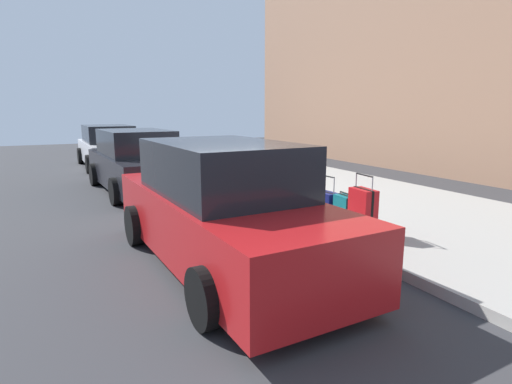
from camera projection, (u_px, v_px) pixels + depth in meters
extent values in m
plane|color=#333335|center=(232.00, 200.00, 9.95)|extent=(40.00, 40.00, 0.00)
cube|color=#9E9B93|center=(317.00, 188.00, 11.04)|extent=(18.00, 5.00, 0.14)
cube|color=red|center=(362.00, 213.00, 6.55)|extent=(0.50, 0.29, 0.77)
cube|color=black|center=(362.00, 213.00, 6.55)|extent=(0.49, 0.09, 0.78)
cylinder|color=gray|center=(372.00, 184.00, 6.26)|extent=(0.02, 0.02, 0.22)
cylinder|color=gray|center=(356.00, 180.00, 6.64)|extent=(0.02, 0.02, 0.22)
cylinder|color=black|center=(364.00, 175.00, 6.43)|extent=(0.42, 0.06, 0.02)
cylinder|color=black|center=(370.00, 238.00, 6.43)|extent=(0.05, 0.02, 0.04)
cylinder|color=black|center=(354.00, 231.00, 6.82)|extent=(0.05, 0.02, 0.04)
cube|color=#0F606B|center=(345.00, 211.00, 7.06)|extent=(0.43, 0.29, 0.56)
cube|color=black|center=(345.00, 211.00, 7.06)|extent=(0.42, 0.08, 0.57)
cylinder|color=gray|center=(352.00, 196.00, 6.84)|extent=(0.02, 0.02, 0.04)
cylinder|color=gray|center=(340.00, 193.00, 7.16)|extent=(0.02, 0.02, 0.04)
cylinder|color=black|center=(346.00, 193.00, 7.00)|extent=(0.35, 0.05, 0.02)
cylinder|color=black|center=(351.00, 228.00, 6.95)|extent=(0.05, 0.02, 0.04)
cylinder|color=black|center=(339.00, 223.00, 7.27)|extent=(0.05, 0.02, 0.04)
cube|color=navy|center=(327.00, 207.00, 7.47)|extent=(0.41, 0.28, 0.53)
cube|color=black|center=(327.00, 207.00, 7.47)|extent=(0.40, 0.07, 0.54)
cylinder|color=gray|center=(334.00, 186.00, 7.24)|extent=(0.02, 0.02, 0.30)
cylinder|color=gray|center=(322.00, 183.00, 7.53)|extent=(0.02, 0.02, 0.30)
cylinder|color=black|center=(328.00, 176.00, 7.36)|extent=(0.33, 0.04, 0.02)
cylinder|color=black|center=(333.00, 222.00, 7.37)|extent=(0.05, 0.02, 0.04)
cylinder|color=black|center=(321.00, 217.00, 7.66)|extent=(0.05, 0.02, 0.04)
cube|color=#9EA0A8|center=(311.00, 200.00, 7.88)|extent=(0.43, 0.24, 0.60)
cube|color=black|center=(311.00, 200.00, 7.88)|extent=(0.44, 0.05, 0.61)
cylinder|color=gray|center=(317.00, 181.00, 7.64)|extent=(0.02, 0.02, 0.20)
cylinder|color=gray|center=(306.00, 178.00, 7.96)|extent=(0.02, 0.02, 0.20)
cylinder|color=black|center=(312.00, 174.00, 7.78)|extent=(0.37, 0.03, 0.02)
cylinder|color=black|center=(316.00, 216.00, 7.77)|extent=(0.04, 0.02, 0.04)
cylinder|color=black|center=(305.00, 212.00, 8.10)|extent=(0.04, 0.02, 0.04)
cube|color=#59601E|center=(300.00, 196.00, 8.33)|extent=(0.38, 0.25, 0.54)
cube|color=black|center=(300.00, 196.00, 8.33)|extent=(0.38, 0.06, 0.56)
cylinder|color=gray|center=(305.00, 179.00, 8.12)|extent=(0.02, 0.02, 0.23)
cylinder|color=gray|center=(297.00, 176.00, 8.40)|extent=(0.02, 0.02, 0.23)
cylinder|color=black|center=(301.00, 172.00, 8.24)|extent=(0.31, 0.03, 0.02)
cylinder|color=black|center=(304.00, 210.00, 8.24)|extent=(0.04, 0.02, 0.04)
cylinder|color=black|center=(296.00, 207.00, 8.53)|extent=(0.04, 0.02, 0.04)
cube|color=maroon|center=(288.00, 187.00, 8.72)|extent=(0.41, 0.24, 0.77)
cube|color=black|center=(288.00, 187.00, 8.72)|extent=(0.42, 0.04, 0.79)
cylinder|color=gray|center=(293.00, 164.00, 8.46)|extent=(0.02, 0.02, 0.27)
cylinder|color=gray|center=(284.00, 162.00, 8.76)|extent=(0.02, 0.02, 0.27)
cylinder|color=black|center=(289.00, 156.00, 8.59)|extent=(0.35, 0.03, 0.02)
cylinder|color=black|center=(292.00, 205.00, 8.63)|extent=(0.04, 0.02, 0.04)
cylinder|color=black|center=(284.00, 202.00, 8.94)|extent=(0.04, 0.02, 0.04)
cube|color=black|center=(278.00, 186.00, 9.14)|extent=(0.36, 0.25, 0.64)
cube|color=black|center=(278.00, 186.00, 9.14)|extent=(0.37, 0.05, 0.66)
cylinder|color=gray|center=(282.00, 167.00, 8.92)|extent=(0.02, 0.02, 0.26)
cylinder|color=gray|center=(275.00, 166.00, 9.18)|extent=(0.02, 0.02, 0.26)
cylinder|color=black|center=(279.00, 161.00, 9.03)|extent=(0.30, 0.03, 0.02)
cylinder|color=black|center=(282.00, 201.00, 9.06)|extent=(0.04, 0.02, 0.04)
cylinder|color=black|center=(275.00, 198.00, 9.33)|extent=(0.04, 0.02, 0.04)
cube|color=red|center=(264.00, 182.00, 9.49)|extent=(0.44, 0.28, 0.70)
cube|color=black|center=(264.00, 182.00, 9.49)|extent=(0.43, 0.08, 0.72)
cylinder|color=gray|center=(268.00, 167.00, 9.27)|extent=(0.02, 0.02, 0.04)
cylinder|color=gray|center=(260.00, 165.00, 9.57)|extent=(0.02, 0.02, 0.04)
cylinder|color=black|center=(264.00, 165.00, 9.42)|extent=(0.36, 0.05, 0.02)
cylinder|color=black|center=(268.00, 198.00, 9.40)|extent=(0.05, 0.02, 0.04)
cylinder|color=black|center=(260.00, 195.00, 9.71)|extent=(0.05, 0.02, 0.04)
cube|color=#0F606B|center=(260.00, 179.00, 9.95)|extent=(0.34, 0.26, 0.69)
cube|color=black|center=(260.00, 179.00, 9.95)|extent=(0.35, 0.05, 0.71)
cylinder|color=gray|center=(263.00, 161.00, 9.74)|extent=(0.02, 0.02, 0.22)
cylinder|color=gray|center=(258.00, 160.00, 9.99)|extent=(0.02, 0.02, 0.22)
cylinder|color=black|center=(260.00, 156.00, 9.84)|extent=(0.28, 0.03, 0.02)
cylinder|color=black|center=(263.00, 193.00, 9.89)|extent=(0.04, 0.02, 0.04)
cylinder|color=black|center=(258.00, 191.00, 10.15)|extent=(0.04, 0.02, 0.04)
cube|color=navy|center=(251.00, 177.00, 10.38)|extent=(0.48, 0.26, 0.65)
cube|color=black|center=(251.00, 177.00, 10.38)|extent=(0.48, 0.06, 0.66)
cylinder|color=gray|center=(255.00, 160.00, 10.11)|extent=(0.02, 0.02, 0.26)
cylinder|color=gray|center=(247.00, 159.00, 10.46)|extent=(0.02, 0.02, 0.26)
cylinder|color=black|center=(251.00, 154.00, 10.26)|extent=(0.41, 0.04, 0.02)
cylinder|color=black|center=(255.00, 190.00, 10.26)|extent=(0.04, 0.02, 0.04)
cylinder|color=black|center=(247.00, 188.00, 10.62)|extent=(0.04, 0.02, 0.04)
cylinder|color=#99999E|center=(234.00, 174.00, 11.16)|extent=(0.20, 0.20, 0.58)
sphere|color=#99999E|center=(234.00, 161.00, 11.10)|extent=(0.21, 0.21, 0.21)
cylinder|color=#99999E|center=(232.00, 172.00, 11.29)|extent=(0.09, 0.10, 0.09)
cylinder|color=#99999E|center=(236.00, 173.00, 11.03)|extent=(0.09, 0.10, 0.09)
cylinder|color=#333338|center=(219.00, 165.00, 11.73)|extent=(0.15, 0.15, 0.91)
cube|color=#AD1619|center=(222.00, 223.00, 5.66)|extent=(4.84, 1.89, 0.85)
cube|color=black|center=(222.00, 168.00, 5.51)|extent=(2.54, 1.67, 0.70)
cylinder|color=black|center=(135.00, 225.00, 6.57)|extent=(0.65, 0.24, 0.64)
cylinder|color=black|center=(232.00, 212.00, 7.40)|extent=(0.65, 0.24, 0.64)
cylinder|color=black|center=(205.00, 298.00, 4.04)|extent=(0.65, 0.24, 0.64)
cylinder|color=black|center=(341.00, 266.00, 4.86)|extent=(0.65, 0.24, 0.64)
cube|color=black|center=(137.00, 170.00, 10.90)|extent=(4.73, 1.97, 0.80)
cube|color=black|center=(135.00, 142.00, 10.76)|extent=(2.50, 1.70, 0.65)
cylinder|color=black|center=(95.00, 174.00, 11.75)|extent=(0.65, 0.26, 0.64)
cylinder|color=black|center=(154.00, 170.00, 12.60)|extent=(0.65, 0.26, 0.64)
cylinder|color=black|center=(116.00, 191.00, 9.31)|extent=(0.65, 0.26, 0.64)
cylinder|color=black|center=(187.00, 185.00, 10.16)|extent=(0.65, 0.26, 0.64)
cube|color=silver|center=(109.00, 152.00, 15.64)|extent=(4.74, 1.86, 0.77)
cube|color=black|center=(108.00, 134.00, 15.50)|extent=(2.48, 1.66, 0.63)
cylinder|color=black|center=(81.00, 156.00, 16.54)|extent=(0.64, 0.23, 0.64)
cylinder|color=black|center=(126.00, 154.00, 17.36)|extent=(0.64, 0.23, 0.64)
cylinder|color=black|center=(89.00, 164.00, 14.02)|extent=(0.64, 0.23, 0.64)
cylinder|color=black|center=(142.00, 161.00, 14.84)|extent=(0.64, 0.23, 0.64)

